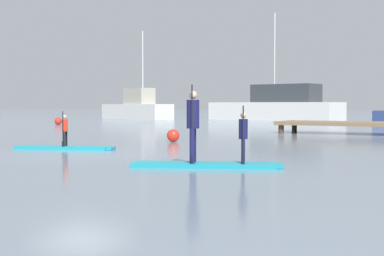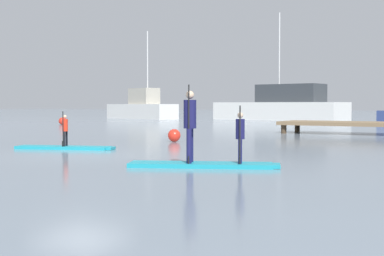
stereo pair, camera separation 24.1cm
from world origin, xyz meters
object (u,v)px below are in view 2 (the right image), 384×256
at_px(paddler_adult, 190,121).
at_px(paddler_child_front, 240,134).
at_px(fishing_boat_white_large, 282,107).
at_px(trawler_grey_distant, 142,108).
at_px(mooring_buoy_near, 62,121).
at_px(mooring_buoy_mid, 174,135).
at_px(paddleboard_near, 65,148).
at_px(paddleboard_far, 204,165).
at_px(paddler_child_solo, 65,129).

bearing_deg(paddler_adult, paddler_child_front, 22.62).
height_order(fishing_boat_white_large, trawler_grey_distant, fishing_boat_white_large).
relative_size(paddler_adult, mooring_buoy_near, 3.47).
xyz_separation_m(fishing_boat_white_large, mooring_buoy_mid, (6.70, -30.37, -1.01)).
relative_size(paddler_child_front, fishing_boat_white_large, 0.11).
bearing_deg(mooring_buoy_mid, paddler_child_front, -49.06).
relative_size(paddleboard_near, mooring_buoy_near, 6.29).
relative_size(paddleboard_far, mooring_buoy_near, 6.67).
bearing_deg(paddler_child_solo, paddleboard_far, -20.19).
relative_size(paddler_child_solo, trawler_grey_distant, 0.12).
xyz_separation_m(paddler_adult, trawler_grey_distant, (-25.81, 35.57, -0.00)).
bearing_deg(paddleboard_far, mooring_buoy_near, 138.93).
relative_size(paddleboard_near, paddler_child_solo, 2.90).
bearing_deg(mooring_buoy_near, fishing_boat_white_large, 62.35).
distance_m(trawler_grey_distant, mooring_buoy_mid, 35.10).
height_order(paddleboard_far, fishing_boat_white_large, fishing_boat_white_large).
bearing_deg(mooring_buoy_mid, paddler_child_solo, -104.97).
distance_m(paddler_child_solo, paddleboard_far, 6.96).
xyz_separation_m(paddleboard_far, paddler_child_front, (0.80, 0.33, 0.73)).
bearing_deg(paddler_child_front, mooring_buoy_near, 140.44).
bearing_deg(mooring_buoy_mid, paddler_adult, -56.40).
bearing_deg(trawler_grey_distant, mooring_buoy_near, -75.06).
bearing_deg(mooring_buoy_mid, mooring_buoy_near, 144.74).
distance_m(paddleboard_near, fishing_boat_white_large, 35.65).
distance_m(paddleboard_far, paddler_child_front, 1.13).
height_order(paddleboard_near, paddler_child_solo, paddler_child_solo).
distance_m(trawler_grey_distant, mooring_buoy_near, 17.12).
distance_m(paddleboard_near, paddleboard_far, 6.95).
bearing_deg(mooring_buoy_mid, trawler_grey_distant, 126.57).
xyz_separation_m(paddleboard_far, paddler_adult, (-0.30, -0.13, 1.04)).
xyz_separation_m(mooring_buoy_near, mooring_buoy_mid, (16.50, -11.66, -0.01)).
height_order(paddleboard_near, mooring_buoy_mid, mooring_buoy_mid).
relative_size(paddler_adult, mooring_buoy_mid, 3.66).
xyz_separation_m(paddleboard_near, paddler_child_front, (7.32, -2.08, 0.73)).
bearing_deg(trawler_grey_distant, paddler_child_solo, -59.32).
relative_size(paddleboard_near, paddler_adult, 1.81).
distance_m(paddler_child_solo, paddler_child_front, 7.60).
relative_size(trawler_grey_distant, mooring_buoy_mid, 18.45).
relative_size(paddler_child_solo, paddleboard_far, 0.32).
distance_m(paddler_child_front, trawler_grey_distant, 44.24).
bearing_deg(mooring_buoy_near, trawler_grey_distant, 104.94).
distance_m(paddler_adult, trawler_grey_distant, 43.95).
bearing_deg(paddler_child_solo, trawler_grey_distant, 120.68).
bearing_deg(paddleboard_far, mooring_buoy_mid, 125.69).
height_order(paddleboard_near, paddleboard_far, same).
bearing_deg(trawler_grey_distant, paddleboard_far, -53.61).
height_order(paddler_child_solo, paddler_child_front, paddler_child_front).
relative_size(paddler_child_solo, paddler_adult, 0.62).
bearing_deg(paddler_child_solo, mooring_buoy_near, 132.61).
relative_size(paddler_child_front, mooring_buoy_mid, 2.69).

